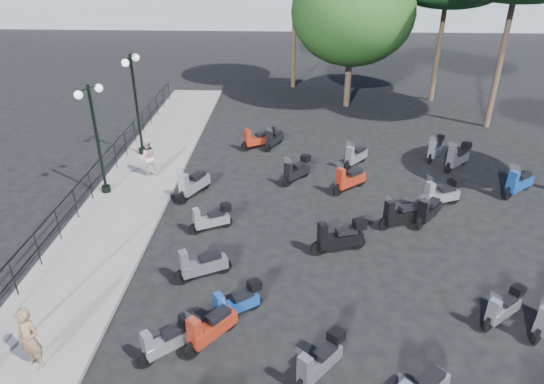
{
  "coord_description": "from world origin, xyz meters",
  "views": [
    {
      "loc": [
        -0.39,
        -12.06,
        8.8
      ],
      "look_at": [
        -1.06,
        2.34,
        1.2
      ],
      "focal_mm": 32.0,
      "sensor_mm": 36.0,
      "label": 1
    }
  ],
  "objects_px": {
    "lamp_post_1": "(96,133)",
    "scooter_17": "(355,156)",
    "scooter_28": "(518,183)",
    "scooter_9": "(201,265)",
    "scooter_23": "(435,149)",
    "scooter_11": "(274,139)",
    "broadleaf_tree": "(353,12)",
    "scooter_29": "(458,158)",
    "lamp_post_2": "(136,99)",
    "pedestrian_far": "(148,157)",
    "scooter_2": "(168,340)",
    "scooter_3": "(211,219)",
    "scooter_14": "(320,362)",
    "scooter_16": "(349,180)",
    "scooter_15": "(340,237)",
    "scooter_10": "(297,171)",
    "scooter_27": "(442,194)",
    "scooter_8": "(211,328)",
    "scooter_22": "(428,211)",
    "scooter_21": "(400,215)",
    "scooter_4": "(193,185)",
    "scooter_5": "(258,139)",
    "scooter_26": "(503,308)",
    "scooter_7": "(237,303)"
  },
  "relations": [
    {
      "from": "broadleaf_tree",
      "to": "scooter_29",
      "type": "bearing_deg",
      "value": -65.6
    },
    {
      "from": "lamp_post_1",
      "to": "scooter_23",
      "type": "xyz_separation_m",
      "value": [
        13.42,
        4.05,
        -2.06
      ]
    },
    {
      "from": "scooter_2",
      "to": "lamp_post_1",
      "type": "bearing_deg",
      "value": -12.39
    },
    {
      "from": "pedestrian_far",
      "to": "scooter_7",
      "type": "relative_size",
      "value": 1.2
    },
    {
      "from": "scooter_9",
      "to": "scooter_29",
      "type": "bearing_deg",
      "value": -77.26
    },
    {
      "from": "scooter_5",
      "to": "scooter_22",
      "type": "relative_size",
      "value": 1.11
    },
    {
      "from": "scooter_11",
      "to": "scooter_22",
      "type": "relative_size",
      "value": 1.08
    },
    {
      "from": "scooter_16",
      "to": "scooter_4",
      "type": "bearing_deg",
      "value": 56.09
    },
    {
      "from": "scooter_8",
      "to": "scooter_14",
      "type": "relative_size",
      "value": 1.07
    },
    {
      "from": "scooter_17",
      "to": "scooter_21",
      "type": "height_order",
      "value": "scooter_21"
    },
    {
      "from": "scooter_17",
      "to": "scooter_28",
      "type": "height_order",
      "value": "scooter_28"
    },
    {
      "from": "scooter_22",
      "to": "scooter_10",
      "type": "bearing_deg",
      "value": 4.01
    },
    {
      "from": "scooter_8",
      "to": "scooter_29",
      "type": "relative_size",
      "value": 1.04
    },
    {
      "from": "scooter_11",
      "to": "scooter_26",
      "type": "distance_m",
      "value": 13.05
    },
    {
      "from": "scooter_23",
      "to": "scooter_29",
      "type": "bearing_deg",
      "value": 155.36
    },
    {
      "from": "scooter_4",
      "to": "scooter_5",
      "type": "relative_size",
      "value": 1.11
    },
    {
      "from": "scooter_11",
      "to": "lamp_post_2",
      "type": "bearing_deg",
      "value": 37.21
    },
    {
      "from": "scooter_11",
      "to": "scooter_29",
      "type": "height_order",
      "value": "scooter_29"
    },
    {
      "from": "scooter_8",
      "to": "scooter_28",
      "type": "distance_m",
      "value": 13.33
    },
    {
      "from": "scooter_27",
      "to": "scooter_28",
      "type": "xyz_separation_m",
      "value": [
        3.18,
        1.08,
        -0.02
      ]
    },
    {
      "from": "scooter_27",
      "to": "lamp_post_1",
      "type": "bearing_deg",
      "value": 66.32
    },
    {
      "from": "scooter_28",
      "to": "scooter_11",
      "type": "bearing_deg",
      "value": 26.48
    },
    {
      "from": "scooter_14",
      "to": "scooter_16",
      "type": "height_order",
      "value": "scooter_16"
    },
    {
      "from": "pedestrian_far",
      "to": "scooter_8",
      "type": "xyz_separation_m",
      "value": [
        3.97,
        -9.02,
        -0.46
      ]
    },
    {
      "from": "scooter_15",
      "to": "scooter_3",
      "type": "bearing_deg",
      "value": 58.81
    },
    {
      "from": "scooter_28",
      "to": "scooter_7",
      "type": "bearing_deg",
      "value": 86.7
    },
    {
      "from": "scooter_14",
      "to": "scooter_26",
      "type": "xyz_separation_m",
      "value": [
        4.74,
        2.0,
        -0.04
      ]
    },
    {
      "from": "lamp_post_2",
      "to": "scooter_4",
      "type": "xyz_separation_m",
      "value": [
        3.03,
        -3.71,
        -2.17
      ]
    },
    {
      "from": "pedestrian_far",
      "to": "scooter_29",
      "type": "bearing_deg",
      "value": 163.56
    },
    {
      "from": "scooter_11",
      "to": "scooter_23",
      "type": "height_order",
      "value": "scooter_11"
    },
    {
      "from": "scooter_22",
      "to": "pedestrian_far",
      "type": "bearing_deg",
      "value": 21.29
    },
    {
      "from": "scooter_15",
      "to": "scooter_10",
      "type": "bearing_deg",
      "value": -1.77
    },
    {
      "from": "scooter_11",
      "to": "scooter_28",
      "type": "relative_size",
      "value": 1.01
    },
    {
      "from": "scooter_29",
      "to": "scooter_3",
      "type": "bearing_deg",
      "value": 73.95
    },
    {
      "from": "scooter_15",
      "to": "broadleaf_tree",
      "type": "bearing_deg",
      "value": -23.02
    },
    {
      "from": "scooter_2",
      "to": "scooter_9",
      "type": "distance_m",
      "value": 2.93
    },
    {
      "from": "scooter_4",
      "to": "scooter_23",
      "type": "bearing_deg",
      "value": -130.75
    },
    {
      "from": "pedestrian_far",
      "to": "scooter_8",
      "type": "distance_m",
      "value": 9.87
    },
    {
      "from": "lamp_post_1",
      "to": "scooter_22",
      "type": "height_order",
      "value": "lamp_post_1"
    },
    {
      "from": "lamp_post_2",
      "to": "scooter_2",
      "type": "height_order",
      "value": "lamp_post_2"
    },
    {
      "from": "lamp_post_1",
      "to": "scooter_17",
      "type": "height_order",
      "value": "lamp_post_1"
    },
    {
      "from": "pedestrian_far",
      "to": "scooter_2",
      "type": "bearing_deg",
      "value": 84.76
    },
    {
      "from": "scooter_10",
      "to": "scooter_28",
      "type": "distance_m",
      "value": 8.49
    },
    {
      "from": "scooter_9",
      "to": "scooter_4",
      "type": "bearing_deg",
      "value": -13.89
    },
    {
      "from": "scooter_9",
      "to": "scooter_23",
      "type": "xyz_separation_m",
      "value": [
        8.86,
        9.01,
        -0.0
      ]
    },
    {
      "from": "lamp_post_1",
      "to": "scooter_8",
      "type": "bearing_deg",
      "value": -30.94
    },
    {
      "from": "scooter_23",
      "to": "scooter_16",
      "type": "bearing_deg",
      "value": 69.76
    },
    {
      "from": "scooter_3",
      "to": "scooter_17",
      "type": "relative_size",
      "value": 1.04
    },
    {
      "from": "scooter_2",
      "to": "scooter_22",
      "type": "bearing_deg",
      "value": -90.65
    },
    {
      "from": "scooter_11",
      "to": "scooter_10",
      "type": "bearing_deg",
      "value": 131.43
    }
  ]
}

